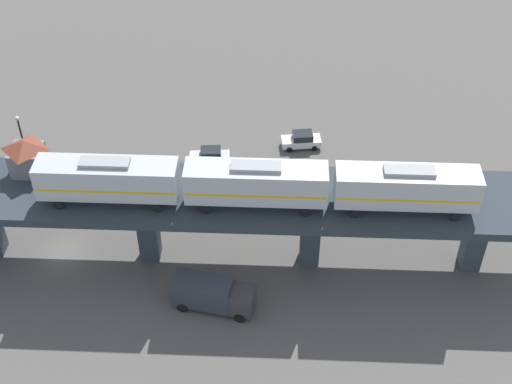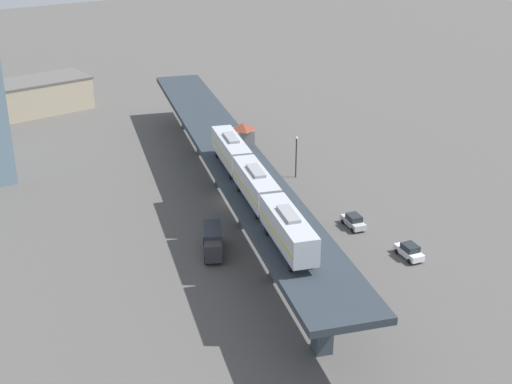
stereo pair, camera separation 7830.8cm
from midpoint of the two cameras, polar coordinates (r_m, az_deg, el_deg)
The scene contains 8 objects.
ground_plane at distance 81.88m, azimuth -43.71°, elevation -7.49°, with size 400.00×400.00×0.00m, color #514F4C.
elevated_viaduct at distance 78.03m, azimuth -45.91°, elevation -4.02°, with size 35.85×90.23×8.04m.
subway_train at distance 62.77m, azimuth -36.91°, elevation -3.77°, with size 13.93×36.30×4.45m.
signal_hut at distance 79.48m, azimuth -47.08°, elevation -1.16°, with size 4.04×4.04×3.40m.
street_car_silver at distance 80.61m, azimuth -31.96°, elevation -0.71°, with size 2.72×4.69×1.89m.
street_car_white at distance 77.76m, azimuth -24.68°, elevation 0.71°, with size 2.55×4.65×1.89m.
delivery_truck at distance 68.22m, azimuth -38.34°, elevation -11.67°, with size 5.40×7.40×3.20m.
street_lamp at distance 90.45m, azimuth -43.56°, elevation 0.46°, with size 0.44×0.44×6.94m.
Camera 1 is at (-51.02, -5.34, 49.21)m, focal length 50.00 mm.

